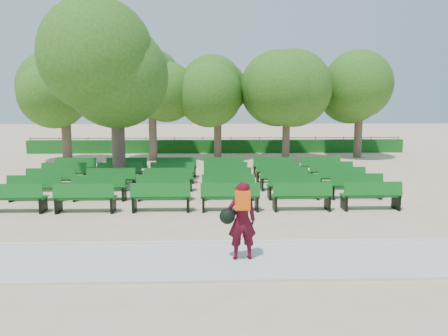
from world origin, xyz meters
name	(u,v)px	position (x,y,z in m)	size (l,w,h in m)	color
ground	(224,193)	(0.00, 0.00, 0.00)	(120.00, 120.00, 0.00)	tan
paving	(235,261)	(0.00, -7.40, 0.03)	(30.00, 2.20, 0.06)	beige
curb	(232,243)	(0.00, -6.25, 0.05)	(30.00, 0.12, 0.10)	silver
hedge	(217,146)	(0.00, 14.00, 0.45)	(26.00, 0.70, 0.90)	#155418
fence	(217,152)	(0.00, 14.40, 0.00)	(26.00, 0.10, 1.02)	black
tree_line	(218,160)	(0.00, 10.00, 0.00)	(21.80, 6.80, 7.04)	#31641B
bench_array	(198,188)	(-0.98, 0.47, 0.10)	(1.86, 0.59, 1.17)	#0F5A18
tree_among	(116,72)	(-4.32, 1.92, 4.62)	(4.66, 4.66, 6.75)	brown
person	(241,219)	(0.12, -7.36, 0.93)	(0.81, 0.50, 1.67)	#420915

